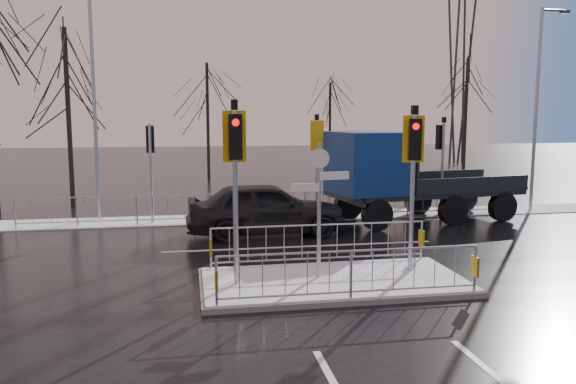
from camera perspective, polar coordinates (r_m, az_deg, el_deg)
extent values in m
plane|color=black|center=(12.96, 4.63, -9.37)|extent=(120.00, 120.00, 0.00)
cube|color=white|center=(21.16, -1.28, -2.58)|extent=(30.00, 2.00, 0.04)
cube|color=silver|center=(16.53, 1.28, -5.56)|extent=(8.00, 0.15, 0.01)
cube|color=slate|center=(12.94, 4.63, -9.11)|extent=(6.00, 3.00, 0.12)
cube|color=white|center=(12.92, 4.63, -8.80)|extent=(5.85, 2.85, 0.03)
cube|color=gold|center=(11.06, -7.29, -8.80)|extent=(0.05, 0.28, 0.42)
cube|color=gold|center=(12.51, 18.46, -7.18)|extent=(0.05, 0.28, 0.42)
cube|color=gold|center=(13.73, -7.86, -5.54)|extent=(0.05, 0.28, 0.42)
cube|color=gold|center=(14.92, 13.41, -4.61)|extent=(0.05, 0.28, 0.42)
cylinder|color=#979BA4|center=(12.15, -5.36, -0.75)|extent=(0.11, 0.11, 3.80)
cube|color=black|center=(11.84, -5.37, 5.59)|extent=(0.28, 0.22, 0.95)
cylinder|color=red|center=(11.73, -5.35, 7.04)|extent=(0.16, 0.04, 0.16)
cube|color=#E5AD0D|center=(12.09, -5.47, 5.64)|extent=(0.50, 0.03, 1.10)
cube|color=black|center=(12.02, -5.49, 8.82)|extent=(0.14, 0.14, 0.22)
cylinder|color=#979BA4|center=(13.54, 12.50, -0.24)|extent=(0.11, 0.11, 3.70)
cube|color=black|center=(13.24, 12.77, 5.23)|extent=(0.33, 0.28, 0.95)
cylinder|color=red|center=(13.13, 12.87, 6.51)|extent=(0.16, 0.08, 0.16)
cube|color=#E5AD0D|center=(13.49, 12.62, 5.27)|extent=(0.49, 0.16, 1.10)
cube|color=black|center=(13.41, 12.75, 8.12)|extent=(0.14, 0.14, 0.22)
cylinder|color=#979BA4|center=(12.69, 3.17, -1.97)|extent=(0.09, 0.09, 3.10)
cube|color=silver|center=(12.66, 4.74, 1.65)|extent=(0.70, 0.14, 0.18)
cube|color=silver|center=(12.54, 1.76, 0.47)|extent=(0.62, 0.15, 0.18)
cylinder|color=silver|center=(12.51, 3.24, 3.44)|extent=(0.44, 0.03, 0.44)
cylinder|color=#979BA4|center=(20.42, -13.75, 1.84)|extent=(0.11, 0.11, 3.50)
cube|color=black|center=(20.51, -13.82, 5.23)|extent=(0.28, 0.22, 0.95)
cylinder|color=red|center=(20.61, -13.83, 6.08)|extent=(0.16, 0.04, 0.16)
cylinder|color=#979BA4|center=(20.90, 2.91, 2.32)|extent=(0.11, 0.11, 3.60)
cube|color=black|center=(20.99, 2.82, 5.77)|extent=(0.28, 0.22, 0.95)
cylinder|color=red|center=(21.09, 2.76, 6.59)|extent=(0.16, 0.04, 0.16)
cube|color=#E5AD0D|center=(20.75, 2.97, 5.74)|extent=(0.50, 0.03, 1.10)
cube|color=black|center=(20.81, 2.94, 7.59)|extent=(0.14, 0.14, 0.22)
cylinder|color=#979BA4|center=(22.55, 15.39, 2.33)|extent=(0.11, 0.11, 3.50)
cube|color=black|center=(22.62, 15.21, 5.39)|extent=(0.33, 0.28, 0.95)
cylinder|color=red|center=(22.69, 15.06, 6.16)|extent=(0.16, 0.08, 0.16)
cube|color=black|center=(22.46, 15.57, 7.08)|extent=(0.14, 0.14, 0.22)
imported|color=black|center=(18.01, -2.24, -1.67)|extent=(5.14, 2.18, 1.73)
cylinder|color=black|center=(18.95, 9.04, -2.31)|extent=(1.10, 0.49, 1.07)
cylinder|color=black|center=(20.91, 6.14, -1.32)|extent=(1.10, 0.49, 1.07)
cylinder|color=black|center=(20.52, 16.40, -1.77)|extent=(1.10, 0.49, 1.07)
cylinder|color=black|center=(22.35, 13.07, -0.89)|extent=(1.10, 0.49, 1.07)
cylinder|color=black|center=(21.82, 20.96, -1.41)|extent=(1.10, 0.49, 1.07)
cylinder|color=black|center=(23.55, 17.46, -0.62)|extent=(1.10, 0.49, 1.07)
cube|color=black|center=(21.12, 13.75, -0.01)|extent=(7.33, 3.55, 0.17)
cube|color=navy|center=(19.77, 7.88, 2.98)|extent=(2.51, 2.87, 2.13)
cube|color=black|center=(20.23, 10.51, 4.24)|extent=(0.38, 2.11, 1.17)
cube|color=#2D3033|center=(19.62, 6.15, -0.50)|extent=(0.52, 2.44, 0.37)
cube|color=black|center=(21.75, 16.35, 0.52)|extent=(5.04, 3.27, 0.13)
cube|color=black|center=(20.42, 11.20, 2.64)|extent=(0.49, 2.54, 1.60)
cylinder|color=black|center=(24.95, -21.38, 6.91)|extent=(0.20, 0.20, 7.36)
cylinder|color=black|center=(34.00, -8.14, 7.05)|extent=(0.19, 0.19, 6.90)
cylinder|color=black|center=(37.13, 4.27, 6.45)|extent=(0.16, 0.16, 5.98)
cylinder|color=black|center=(37.18, 17.59, 7.18)|extent=(0.20, 0.20, 7.36)
cylinder|color=#979BA4|center=(24.62, 23.89, 7.53)|extent=(0.14, 0.14, 8.00)
cylinder|color=#979BA4|center=(25.24, 25.38, 16.34)|extent=(1.00, 0.10, 0.10)
cube|color=#2D3033|center=(25.51, 26.32, 16.07)|extent=(0.35, 0.18, 0.12)
cylinder|color=#979BA4|center=(21.73, -19.06, 8.09)|extent=(0.14, 0.14, 8.20)
cylinder|color=#2D3033|center=(48.22, 17.48, 14.76)|extent=(1.18, 1.18, 19.97)
cylinder|color=#2D3033|center=(47.69, 16.15, 14.89)|extent=(1.18, 1.18, 19.97)
cylinder|color=#2D3033|center=(47.16, 18.17, 14.90)|extent=(1.18, 1.18, 19.97)
cylinder|color=#2D3033|center=(46.62, 16.82, 15.04)|extent=(1.18, 1.18, 19.97)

